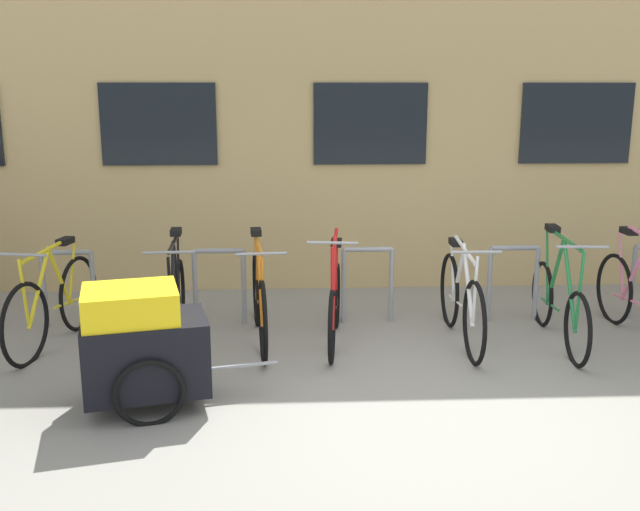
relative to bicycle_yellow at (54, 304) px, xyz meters
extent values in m
plane|color=gray|center=(3.14, -1.38, -0.40)|extent=(42.00, 42.00, 0.00)
cube|color=tan|center=(3.14, 5.13, 2.15)|extent=(28.00, 6.62, 5.10)
cube|color=black|center=(0.74, 1.80, 1.55)|extent=(1.30, 0.04, 0.92)
cube|color=black|center=(3.14, 1.80, 1.55)|extent=(1.30, 0.04, 0.92)
cube|color=black|center=(5.54, 1.80, 1.55)|extent=(1.30, 0.04, 0.92)
cylinder|color=gray|center=(-0.26, 0.52, -0.01)|extent=(0.05, 0.05, 0.77)
cylinder|color=gray|center=(0.23, 0.52, -0.01)|extent=(0.05, 0.05, 0.77)
cylinder|color=gray|center=(-0.01, 0.52, 0.37)|extent=(0.49, 0.05, 0.05)
cylinder|color=gray|center=(1.24, 0.52, -0.01)|extent=(0.05, 0.05, 0.77)
cylinder|color=gray|center=(1.73, 0.52, -0.01)|extent=(0.05, 0.05, 0.77)
cylinder|color=gray|center=(1.49, 0.52, 0.37)|extent=(0.49, 0.05, 0.05)
cylinder|color=gray|center=(2.74, 0.52, -0.01)|extent=(0.05, 0.05, 0.77)
cylinder|color=gray|center=(3.23, 0.52, -0.01)|extent=(0.05, 0.05, 0.77)
cylinder|color=gray|center=(2.99, 0.52, 0.37)|extent=(0.49, 0.05, 0.05)
cylinder|color=gray|center=(4.24, 0.52, -0.01)|extent=(0.05, 0.05, 0.77)
cylinder|color=gray|center=(4.73, 0.52, -0.01)|extent=(0.05, 0.05, 0.77)
cylinder|color=gray|center=(4.49, 0.52, 0.37)|extent=(0.49, 0.05, 0.05)
cylinder|color=gray|center=(5.74, 0.52, -0.01)|extent=(0.05, 0.05, 0.77)
torus|color=black|center=(0.09, 0.48, -0.04)|extent=(0.18, 0.75, 0.75)
torus|color=black|center=(-0.09, -0.48, -0.04)|extent=(0.18, 0.75, 0.75)
cylinder|color=yellow|center=(-0.04, -0.22, 0.22)|extent=(0.13, 0.47, 0.66)
cylinder|color=yellow|center=(0.03, 0.15, 0.20)|extent=(0.10, 0.34, 0.61)
cylinder|color=yellow|center=(-0.01, -0.07, 0.52)|extent=(0.18, 0.74, 0.07)
cylinder|color=yellow|center=(0.05, 0.24, -0.07)|extent=(0.12, 0.49, 0.08)
cylinder|color=yellow|center=(0.08, 0.39, 0.23)|extent=(0.06, 0.20, 0.55)
cylinder|color=yellow|center=(-0.09, -0.46, 0.25)|extent=(0.04, 0.08, 0.58)
cube|color=black|center=(0.06, 0.30, 0.53)|extent=(0.14, 0.22, 0.06)
cylinder|color=gray|center=(-0.08, -0.43, 0.57)|extent=(0.44, 0.11, 0.03)
torus|color=black|center=(5.51, 0.43, -0.05)|extent=(0.06, 0.73, 0.73)
cylinder|color=pink|center=(5.52, 0.07, 0.23)|extent=(0.05, 0.40, 0.68)
cylinder|color=pink|center=(5.52, 0.16, -0.08)|extent=(0.04, 0.55, 0.08)
cylinder|color=pink|center=(5.51, 0.34, 0.25)|extent=(0.03, 0.20, 0.62)
cube|color=black|center=(5.52, 0.25, 0.59)|extent=(0.11, 0.20, 0.06)
torus|color=black|center=(1.09, 0.56, -0.07)|extent=(0.08, 0.69, 0.69)
torus|color=black|center=(1.15, -0.46, -0.07)|extent=(0.08, 0.69, 0.69)
cylinder|color=black|center=(1.13, -0.18, 0.21)|extent=(0.07, 0.49, 0.68)
cylinder|color=black|center=(1.11, 0.22, 0.22)|extent=(0.06, 0.36, 0.70)
cylinder|color=black|center=(1.12, -0.01, 0.55)|extent=(0.09, 0.79, 0.06)
cylinder|color=black|center=(1.10, 0.31, -0.10)|extent=(0.06, 0.51, 0.07)
cylinder|color=black|center=(1.09, 0.47, 0.25)|extent=(0.04, 0.20, 0.64)
cylinder|color=black|center=(1.15, -0.43, 0.23)|extent=(0.03, 0.08, 0.61)
cube|color=black|center=(1.10, 0.38, 0.60)|extent=(0.11, 0.21, 0.06)
cylinder|color=gray|center=(1.15, -0.41, 0.57)|extent=(0.44, 0.05, 0.03)
torus|color=black|center=(2.67, 0.44, -0.09)|extent=(0.12, 0.66, 0.66)
torus|color=black|center=(2.56, -0.52, -0.09)|extent=(0.12, 0.66, 0.66)
cylinder|color=red|center=(2.59, -0.26, 0.25)|extent=(0.09, 0.47, 0.78)
cylinder|color=red|center=(2.63, 0.11, 0.17)|extent=(0.07, 0.34, 0.62)
cylinder|color=red|center=(2.61, -0.10, 0.55)|extent=(0.12, 0.75, 0.19)
cylinder|color=red|center=(2.64, 0.20, -0.11)|extent=(0.08, 0.49, 0.07)
cylinder|color=red|center=(2.66, 0.36, 0.19)|extent=(0.05, 0.20, 0.56)
cylinder|color=red|center=(2.56, -0.50, 0.27)|extent=(0.04, 0.08, 0.71)
cube|color=black|center=(2.65, 0.27, 0.50)|extent=(0.12, 0.21, 0.06)
cylinder|color=gray|center=(2.56, -0.47, 0.66)|extent=(0.44, 0.08, 0.03)
torus|color=black|center=(4.75, 0.39, -0.08)|extent=(0.09, 0.67, 0.67)
torus|color=black|center=(4.68, -0.70, -0.08)|extent=(0.09, 0.67, 0.67)
cylinder|color=#1E7238|center=(4.70, -0.41, 0.24)|extent=(0.07, 0.53, 0.76)
cylinder|color=#1E7238|center=(4.73, 0.03, 0.23)|extent=(0.06, 0.40, 0.75)
cylinder|color=#1E7238|center=(4.71, -0.22, 0.60)|extent=(0.10, 0.87, 0.04)
cylinder|color=#1E7238|center=(4.73, 0.12, -0.11)|extent=(0.06, 0.55, 0.07)
cylinder|color=#1E7238|center=(4.75, 0.30, 0.26)|extent=(0.04, 0.20, 0.69)
cylinder|color=#1E7238|center=(4.68, -0.68, 0.26)|extent=(0.03, 0.08, 0.69)
cube|color=black|center=(4.74, 0.21, 0.63)|extent=(0.11, 0.21, 0.06)
cylinder|color=gray|center=(4.68, -0.65, 0.64)|extent=(0.44, 0.06, 0.03)
torus|color=black|center=(3.81, 0.42, -0.04)|extent=(0.05, 0.75, 0.75)
torus|color=black|center=(3.80, -0.61, -0.04)|extent=(0.05, 0.75, 0.75)
cylinder|color=silver|center=(3.80, -0.32, 0.23)|extent=(0.04, 0.49, 0.66)
cylinder|color=silver|center=(3.80, 0.08, 0.18)|extent=(0.04, 0.37, 0.58)
cylinder|color=silver|center=(3.80, -0.16, 0.51)|extent=(0.05, 0.80, 0.12)
cylinder|color=silver|center=(3.81, 0.17, -0.07)|extent=(0.03, 0.52, 0.08)
cylinder|color=silver|center=(3.81, 0.33, 0.21)|extent=(0.03, 0.20, 0.51)
cylinder|color=silver|center=(3.80, -0.58, 0.25)|extent=(0.03, 0.08, 0.59)
cube|color=black|center=(3.81, 0.24, 0.49)|extent=(0.10, 0.20, 0.06)
cylinder|color=gray|center=(3.80, -0.56, 0.58)|extent=(0.44, 0.03, 0.03)
torus|color=black|center=(1.85, 0.56, -0.04)|extent=(0.11, 0.76, 0.76)
torus|color=black|center=(1.96, -0.51, -0.04)|extent=(0.11, 0.76, 0.76)
cylinder|color=orange|center=(1.93, -0.22, 0.22)|extent=(0.08, 0.52, 0.65)
cylinder|color=orange|center=(1.89, 0.20, 0.23)|extent=(0.07, 0.39, 0.67)
cylinder|color=orange|center=(1.91, -0.04, 0.55)|extent=(0.12, 0.85, 0.06)
cylinder|color=orange|center=(1.88, 0.29, -0.07)|extent=(0.07, 0.54, 0.08)
cylinder|color=orange|center=(1.86, 0.47, 0.26)|extent=(0.04, 0.20, 0.60)
cylinder|color=orange|center=(1.95, -0.49, 0.25)|extent=(0.04, 0.08, 0.57)
cube|color=black|center=(1.87, 0.38, 0.59)|extent=(0.12, 0.21, 0.06)
cylinder|color=gray|center=(1.95, -0.46, 0.56)|extent=(0.44, 0.07, 0.03)
cube|color=black|center=(1.11, -1.39, 0.01)|extent=(1.01, 0.79, 0.56)
cube|color=yellow|center=(1.02, -1.41, 0.41)|extent=(0.79, 0.71, 0.24)
torus|color=black|center=(1.04, -1.07, -0.16)|extent=(0.51, 0.15, 0.51)
torus|color=black|center=(1.19, -1.71, -0.16)|extent=(0.51, 0.15, 0.51)
cylinder|color=gray|center=(1.82, -1.22, -0.16)|extent=(0.54, 0.15, 0.03)
camera|label=1|loc=(2.18, -6.49, 1.95)|focal=40.29mm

